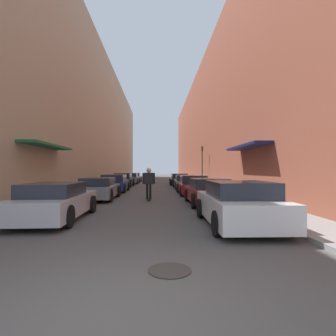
{
  "coord_description": "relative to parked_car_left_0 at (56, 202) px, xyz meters",
  "views": [
    {
      "loc": [
        0.46,
        -2.97,
        1.64
      ],
      "look_at": [
        1.02,
        11.02,
        1.74
      ],
      "focal_mm": 28.0,
      "sensor_mm": 36.0,
      "label": 1
    }
  ],
  "objects": [
    {
      "name": "parked_car_right_1",
      "position": [
        5.73,
        3.52,
        0.0
      ],
      "size": [
        1.87,
        4.16,
        1.24
      ],
      "color": "maroon",
      "rests_on": "ground"
    },
    {
      "name": "curb_strip_left",
      "position": [
        -1.9,
        25.48,
        -0.54
      ],
      "size": [
        1.8,
        62.52,
        0.12
      ],
      "color": "gray",
      "rests_on": "ground"
    },
    {
      "name": "traffic_light",
      "position": [
        7.92,
        17.89,
        1.93
      ],
      "size": [
        0.16,
        0.22,
        3.95
      ],
      "color": "#2D2D2D",
      "rests_on": "curb_strip_right"
    },
    {
      "name": "building_row_left",
      "position": [
        -4.8,
        25.48,
        7.26
      ],
      "size": [
        4.9,
        62.52,
        15.72
      ],
      "color": "tan",
      "rests_on": "ground"
    },
    {
      "name": "building_row_right",
      "position": [
        10.58,
        25.47,
        6.71
      ],
      "size": [
        4.9,
        62.52,
        14.62
      ],
      "color": "brown",
      "rests_on": "ground"
    },
    {
      "name": "parked_car_right_4",
      "position": [
        5.67,
        19.4,
        -0.0
      ],
      "size": [
        1.98,
        4.14,
        1.24
      ],
      "color": "#232326",
      "rests_on": "ground"
    },
    {
      "name": "skateboarder",
      "position": [
        2.88,
        5.26,
        0.48
      ],
      "size": [
        0.67,
        0.78,
        1.75
      ],
      "color": "black",
      "rests_on": "ground"
    },
    {
      "name": "parked_car_right_2",
      "position": [
        5.7,
        8.67,
        0.01
      ],
      "size": [
        1.94,
        4.36,
        1.27
      ],
      "color": "maroon",
      "rests_on": "ground"
    },
    {
      "name": "parked_car_left_0",
      "position": [
        0.0,
        0.0,
        0.0
      ],
      "size": [
        1.86,
        4.34,
        1.22
      ],
      "color": "#B7B7BC",
      "rests_on": "ground"
    },
    {
      "name": "parked_car_left_2",
      "position": [
        0.13,
        10.99,
        0.03
      ],
      "size": [
        1.92,
        4.31,
        1.29
      ],
      "color": "navy",
      "rests_on": "ground"
    },
    {
      "name": "parked_car_left_3",
      "position": [
        -0.01,
        17.05,
        0.05
      ],
      "size": [
        1.85,
        4.74,
        1.32
      ],
      "color": "black",
      "rests_on": "ground"
    },
    {
      "name": "ground",
      "position": [
        2.89,
        19.23,
        -0.6
      ],
      "size": [
        137.55,
        137.55,
        0.0
      ],
      "primitive_type": "plane",
      "color": "#4C4947"
    },
    {
      "name": "curb_strip_right",
      "position": [
        7.68,
        25.48,
        -0.54
      ],
      "size": [
        1.8,
        62.52,
        0.12
      ],
      "color": "gray",
      "rests_on": "ground"
    },
    {
      "name": "manhole_cover",
      "position": [
        3.54,
        -4.5,
        -0.59
      ],
      "size": [
        0.7,
        0.7,
        0.02
      ],
      "color": "#332D28",
      "rests_on": "ground"
    },
    {
      "name": "parked_car_right_3",
      "position": [
        5.83,
        14.33,
        -0.02
      ],
      "size": [
        2.06,
        4.53,
        1.18
      ],
      "color": "gray",
      "rests_on": "ground"
    },
    {
      "name": "parked_car_right_0",
      "position": [
        5.71,
        -1.17,
        0.04
      ],
      "size": [
        1.99,
        4.1,
        1.31
      ],
      "color": "silver",
      "rests_on": "ground"
    },
    {
      "name": "parked_car_left_5",
      "position": [
        0.1,
        27.9,
        0.0
      ],
      "size": [
        1.87,
        4.64,
        1.24
      ],
      "color": "#B7B7BC",
      "rests_on": "ground"
    },
    {
      "name": "parked_car_left_1",
      "position": [
        0.09,
        5.92,
        -0.0
      ],
      "size": [
        1.92,
        4.41,
        1.21
      ],
      "color": "gray",
      "rests_on": "ground"
    },
    {
      "name": "parked_car_left_4",
      "position": [
        0.11,
        22.42,
        0.02
      ],
      "size": [
        1.99,
        4.56,
        1.27
      ],
      "color": "gray",
      "rests_on": "ground"
    }
  ]
}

